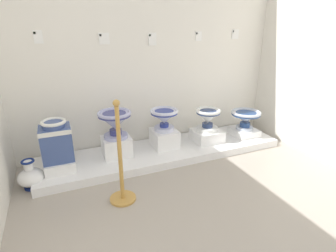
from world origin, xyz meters
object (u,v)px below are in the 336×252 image
plinth_block_central_ornate (60,164)px  info_placard_first (38,37)px  antique_toilet_pale_glazed (208,117)px  antique_toilet_leftmost (115,121)px  decorative_vase_companion (31,177)px  antique_toilet_broad_patterned (164,117)px  plinth_block_leftmost (117,146)px  info_placard_fourth (198,36)px  info_placard_second (104,39)px  antique_toilet_central_ornate (56,140)px  info_placard_fifth (235,34)px  stanchion_post_near_left (121,173)px  antique_toilet_squat_floral (246,117)px  plinth_block_pale_glazed (207,135)px  info_placard_third (152,39)px  plinth_block_broad_patterned (164,138)px  plinth_block_squat_floral (244,132)px

plinth_block_central_ornate → info_placard_first: bearing=93.6°
antique_toilet_pale_glazed → antique_toilet_leftmost: bearing=178.5°
decorative_vase_companion → antique_toilet_broad_patterned: bearing=7.7°
decorative_vase_companion → plinth_block_central_ornate: bearing=19.6°
plinth_block_leftmost → info_placard_fourth: bearing=15.5°
antique_toilet_broad_patterned → info_placard_fourth: (0.65, 0.33, 0.97)m
plinth_block_central_ornate → antique_toilet_pale_glazed: 1.96m
info_placard_first → info_placard_second: (0.71, 0.00, -0.03)m
antique_toilet_central_ornate → plinth_block_leftmost: (0.67, 0.09, -0.24)m
plinth_block_central_ornate → info_placard_second: 1.55m
info_placard_fourth → antique_toilet_broad_patterned: bearing=-152.7°
antique_toilet_broad_patterned → info_placard_first: 1.70m
info_placard_fifth → stanchion_post_near_left: 2.62m
plinth_block_central_ornate → info_placard_second: info_placard_second is taller
antique_toilet_squat_floral → stanchion_post_near_left: bearing=-160.6°
plinth_block_pale_glazed → decorative_vase_companion: size_ratio=1.20×
antique_toilet_squat_floral → info_placard_third: info_placard_third is taller
plinth_block_leftmost → plinth_block_broad_patterned: size_ratio=0.97×
plinth_block_central_ornate → stanchion_post_near_left: bearing=-52.2°
antique_toilet_leftmost → plinth_block_pale_glazed: antique_toilet_leftmost is taller
plinth_block_central_ornate → info_placard_first: (-0.03, 0.45, 1.35)m
antique_toilet_pale_glazed → info_placard_fifth: 1.29m
info_placard_third → plinth_block_leftmost: bearing=-150.2°
antique_toilet_leftmost → info_placard_fifth: size_ratio=3.10×
antique_toilet_pale_glazed → plinth_block_squat_floral: antique_toilet_pale_glazed is taller
plinth_block_pale_glazed → antique_toilet_squat_floral: size_ratio=0.91×
info_placard_fourth → plinth_block_central_ornate: bearing=-167.2°
antique_toilet_central_ornate → plinth_block_squat_floral: (2.55, 0.02, -0.32)m
plinth_block_central_ornate → antique_toilet_squat_floral: bearing=0.3°
antique_toilet_leftmost → plinth_block_squat_floral: antique_toilet_leftmost is taller
antique_toilet_pale_glazed → plinth_block_leftmost: bearing=178.5°
plinth_block_pale_glazed → info_placard_second: info_placard_second is taller
stanchion_post_near_left → antique_toilet_leftmost: bearing=80.5°
plinth_block_broad_patterned → stanchion_post_near_left: (-0.78, -0.81, 0.09)m
decorative_vase_companion → info_placard_third: bearing=19.1°
antique_toilet_broad_patterned → antique_toilet_squat_floral: 1.25m
plinth_block_squat_floral → info_placard_first: 2.95m
info_placard_second → info_placard_fifth: bearing=-0.0°
antique_toilet_pale_glazed → info_placard_first: 2.27m
plinth_block_pale_glazed → antique_toilet_pale_glazed: (-0.00, -0.00, 0.27)m
plinth_block_broad_patterned → antique_toilet_pale_glazed: antique_toilet_pale_glazed is taller
plinth_block_central_ornate → info_placard_fourth: 2.41m
antique_toilet_pale_glazed → plinth_block_central_ornate: bearing=-178.4°
antique_toilet_central_ornate → antique_toilet_pale_glazed: bearing=1.6°
plinth_block_squat_floral → info_placard_second: bearing=167.0°
antique_toilet_central_ornate → antique_toilet_squat_floral: size_ratio=1.10×
plinth_block_leftmost → info_placard_third: info_placard_third is taller
antique_toilet_leftmost → stanchion_post_near_left: 0.83m
antique_toilet_broad_patterned → plinth_block_squat_floral: 1.29m
antique_toilet_leftmost → info_placard_fourth: (1.29, 0.36, 0.93)m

